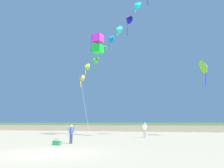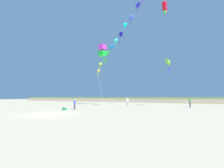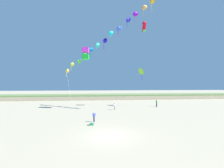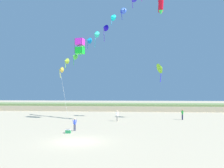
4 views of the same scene
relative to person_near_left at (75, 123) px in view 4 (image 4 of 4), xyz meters
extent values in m
plane|color=tan|center=(1.78, -6.10, -0.88)|extent=(240.00, 240.00, 0.00)
cube|color=tan|center=(1.78, 35.01, -0.25)|extent=(120.00, 10.88, 1.24)
cube|color=#6B844C|center=(1.78, 35.01, 0.54)|extent=(120.00, 9.25, 0.71)
cylinder|color=#282D4C|center=(0.07, 0.02, -0.49)|extent=(0.11, 0.11, 0.76)
cylinder|color=#282D4C|center=(-0.07, -0.02, -0.49)|extent=(0.11, 0.11, 0.76)
cylinder|color=blue|center=(0.00, 0.00, 0.16)|extent=(0.20, 0.20, 0.54)
cylinder|color=blue|center=(0.17, 0.04, 0.20)|extent=(0.19, 0.12, 0.51)
cylinder|color=blue|center=(-0.17, -0.04, 0.20)|extent=(0.19, 0.12, 0.51)
sphere|color=beige|center=(0.00, 0.00, 0.54)|extent=(0.21, 0.21, 0.21)
cylinder|color=#282D4C|center=(15.10, 13.26, -0.43)|extent=(0.13, 0.13, 0.88)
cylinder|color=#282D4C|center=(15.17, 13.12, -0.43)|extent=(0.13, 0.13, 0.88)
cylinder|color=green|center=(15.14, 13.19, 0.32)|extent=(0.23, 0.23, 0.63)
cylinder|color=green|center=(15.05, 13.37, 0.37)|extent=(0.17, 0.23, 0.60)
cylinder|color=green|center=(15.23, 13.01, 0.37)|extent=(0.17, 0.23, 0.60)
sphere|color=#9E7051|center=(15.14, 13.19, 0.76)|extent=(0.24, 0.24, 0.24)
cylinder|color=gray|center=(4.28, 10.04, -0.44)|extent=(0.13, 0.13, 0.87)
cylinder|color=gray|center=(4.41, 10.12, -0.44)|extent=(0.13, 0.13, 0.87)
cylinder|color=white|center=(4.35, 10.08, 0.30)|extent=(0.23, 0.23, 0.62)
cylinder|color=white|center=(4.17, 9.99, 0.35)|extent=(0.22, 0.17, 0.59)
cylinder|color=white|center=(4.52, 10.17, 0.35)|extent=(0.22, 0.17, 0.59)
sphere|color=beige|center=(4.35, 10.08, 0.74)|extent=(0.24, 0.24, 0.24)
cone|color=yellow|center=(-7.15, 16.83, 8.17)|extent=(1.31, 1.22, 1.11)
cylinder|color=yellow|center=(-7.28, 16.91, 7.27)|extent=(0.24, 0.14, 1.35)
cone|color=#A2CC35|center=(-5.76, 15.66, 9.71)|extent=(1.31, 1.18, 1.11)
cylinder|color=#8CE539|center=(-5.89, 15.74, 8.83)|extent=(0.22, 0.12, 1.32)
cone|color=#48D93D|center=(-3.92, 14.79, 10.41)|extent=(1.38, 1.29, 1.20)
cylinder|color=#39E555|center=(-4.05, 14.86, 9.48)|extent=(0.08, 0.12, 1.43)
cone|color=green|center=(-2.47, 13.99, 11.85)|extent=(1.32, 1.15, 1.17)
cylinder|color=#39E573|center=(-2.60, 14.07, 10.96)|extent=(0.19, 0.23, 1.36)
cone|color=#0B83D2|center=(-1.00, 13.24, 12.96)|extent=(1.32, 1.23, 1.12)
cylinder|color=#3977E5|center=(-1.13, 13.31, 12.13)|extent=(0.10, 0.09, 1.22)
cone|color=#27E0B8|center=(0.48, 12.32, 13.84)|extent=(1.31, 1.13, 1.11)
cylinder|color=#39E1E5|center=(0.35, 12.39, 12.54)|extent=(0.16, 0.26, 2.16)
cone|color=#170DBF|center=(2.16, 11.44, 14.69)|extent=(1.33, 1.22, 1.13)
cylinder|color=#6C39E5|center=(2.03, 11.51, 13.39)|extent=(0.18, 0.22, 2.17)
cone|color=#0CE5E7|center=(3.48, 10.78, 16.24)|extent=(1.39, 1.31, 1.19)
cylinder|color=#39BAE5|center=(3.35, 10.86, 15.41)|extent=(0.15, 0.20, 1.23)
cone|color=blue|center=(5.22, 9.91, 17.02)|extent=(1.32, 1.15, 1.16)
cylinder|color=#3939E5|center=(5.09, 9.98, 16.13)|extent=(0.22, 0.10, 1.34)
cylinder|color=#6439E5|center=(6.83, 8.93, 17.60)|extent=(0.19, 0.21, 1.37)
cylinder|color=silver|center=(-6.57, 17.16, 3.71)|extent=(1.34, 1.12, 9.18)
cube|color=green|center=(-1.96, 10.88, 10.73)|extent=(1.50, 1.50, 1.07)
cube|color=#E52DDC|center=(-1.96, 10.88, 12.21)|extent=(1.50, 1.50, 1.07)
cylinder|color=black|center=(-1.21, 11.37, 11.47)|extent=(0.04, 0.04, 2.55)
cylinder|color=black|center=(-2.45, 11.63, 11.47)|extent=(0.04, 0.04, 2.55)
cylinder|color=black|center=(-2.71, 10.39, 11.47)|extent=(0.04, 0.04, 2.55)
cylinder|color=black|center=(-1.48, 10.13, 11.47)|extent=(0.04, 0.04, 2.55)
cone|color=#7AD524|center=(11.71, 14.05, 8.03)|extent=(1.79, 2.13, 1.90)
cone|color=#322DE5|center=(11.71, 14.05, 8.05)|extent=(1.02, 1.18, 1.06)
cylinder|color=#322DE5|center=(11.71, 14.05, 6.63)|extent=(0.35, 0.33, 2.26)
cylinder|color=red|center=(11.54, 11.79, 18.15)|extent=(0.86, 1.62, 2.14)
sphere|color=red|center=(11.54, 11.79, 19.04)|extent=(0.88, 0.88, 0.88)
cone|color=#2DE554|center=(11.54, 11.79, 17.07)|extent=(0.77, 0.77, 0.67)
cube|color=#23844C|center=(-0.31, -1.69, -0.70)|extent=(0.56, 0.40, 0.36)
cube|color=silver|center=(-0.31, -1.69, -0.49)|extent=(0.58, 0.41, 0.06)
cylinder|color=black|center=(-0.31, -1.69, -0.43)|extent=(0.45, 0.03, 0.03)
camera|label=1|loc=(9.26, -17.95, 0.75)|focal=38.00mm
camera|label=2|loc=(15.58, -17.21, 0.98)|focal=24.00mm
camera|label=3|loc=(0.30, -22.25, 4.71)|focal=24.00mm
camera|label=4|loc=(7.10, -27.79, 3.60)|focal=38.00mm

